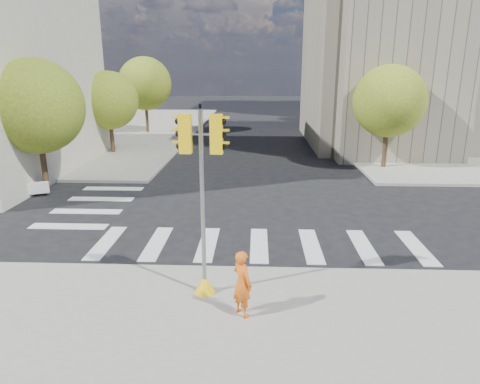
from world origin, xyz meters
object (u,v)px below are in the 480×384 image
Objects in this scene: lamp_near at (380,89)px; lamp_far at (341,82)px; photographer at (242,283)px; traffic_signal at (203,218)px.

lamp_near is 1.00× the size of lamp_far.
lamp_far is 35.82m from photographer.
traffic_signal reaches higher than photographer.
lamp_far is at bearing 76.63° from traffic_signal.
traffic_signal is at bearing -105.90° from lamp_far.
photographer is at bearing -112.49° from lamp_near.
traffic_signal is at bearing -116.04° from lamp_near.
lamp_far is (0.00, 14.00, 0.00)m from lamp_near.
lamp_far is 35.00m from traffic_signal.
traffic_signal is (-9.57, -19.58, -2.31)m from lamp_near.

